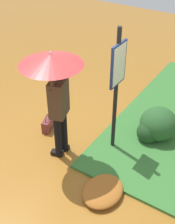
{
  "coord_description": "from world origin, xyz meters",
  "views": [
    {
      "loc": [
        3.03,
        2.72,
        3.83
      ],
      "look_at": [
        -0.48,
        0.43,
        0.85
      ],
      "focal_mm": 48.94,
      "sensor_mm": 36.0,
      "label": 1
    }
  ],
  "objects": [
    {
      "name": "ground_plane",
      "position": [
        0.0,
        0.0,
        0.0
      ],
      "size": [
        18.0,
        18.0,
        0.0
      ],
      "primitive_type": "plane",
      "color": "#9E6623"
    },
    {
      "name": "person_with_umbrella",
      "position": [
        -0.08,
        0.1,
        1.55
      ],
      "size": [
        0.96,
        0.96,
        2.04
      ],
      "color": "black",
      "rests_on": "ground_plane"
    },
    {
      "name": "info_sign_post",
      "position": [
        -0.8,
        0.79,
        1.44
      ],
      "size": [
        0.44,
        0.07,
        2.3
      ],
      "color": "black",
      "rests_on": "ground_plane"
    },
    {
      "name": "handbag",
      "position": [
        -0.54,
        -0.55,
        0.13
      ],
      "size": [
        0.33,
        0.23,
        0.37
      ],
      "color": "brown",
      "rests_on": "ground_plane"
    },
    {
      "name": "shrub_cluster",
      "position": [
        -1.47,
        1.33,
        0.3
      ],
      "size": [
        0.78,
        0.71,
        0.64
      ],
      "color": "#285628",
      "rests_on": "ground_plane"
    },
    {
      "name": "leaf_pile_near_person",
      "position": [
        0.26,
        1.2,
        0.08
      ],
      "size": [
        0.74,
        0.59,
        0.16
      ],
      "color": "#A86023",
      "rests_on": "ground_plane"
    }
  ]
}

